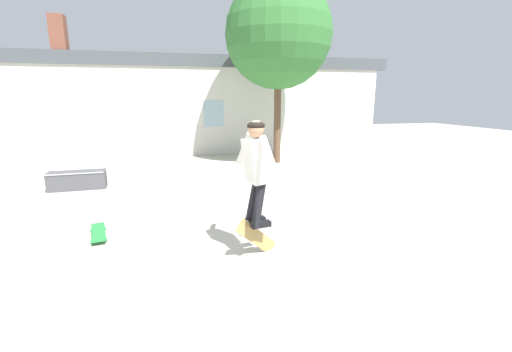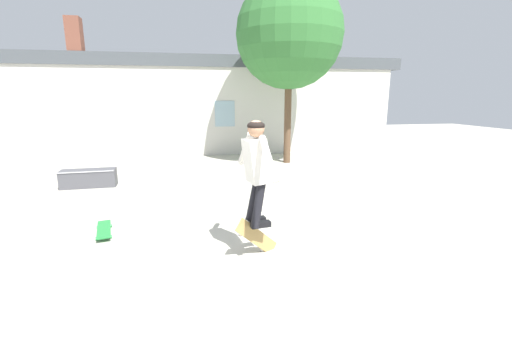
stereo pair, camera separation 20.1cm
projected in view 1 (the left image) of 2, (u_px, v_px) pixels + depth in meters
ground_plane at (234, 276)px, 4.02m from camera, size 40.00×40.00×0.00m
building_backdrop at (187, 104)px, 11.97m from camera, size 15.14×0.52×4.52m
tree_right at (278, 35)px, 10.17m from camera, size 3.20×3.20×5.47m
skate_ledge at (77, 180)px, 7.79m from camera, size 1.22×0.47×0.41m
skater at (256, 165)px, 4.27m from camera, size 0.35×1.28×1.35m
skateboard_flipping at (257, 237)px, 4.53m from camera, size 0.63×0.37×0.65m
skateboard_resting at (98, 232)px, 5.15m from camera, size 0.34×0.80×0.08m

